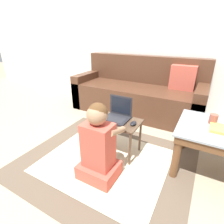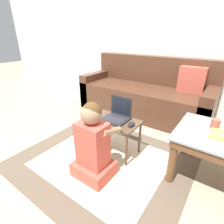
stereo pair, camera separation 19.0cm
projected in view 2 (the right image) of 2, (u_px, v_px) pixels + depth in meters
ground_plane at (98, 153)px, 1.98m from camera, size 16.00×16.00×0.00m
wall_back at (166, 33)px, 2.79m from camera, size 9.00×0.06×2.50m
area_rug at (103, 160)px, 1.86m from camera, size 1.71×1.46×0.01m
couch at (145, 95)px, 2.89m from camera, size 2.09×0.80×0.91m
laptop_desk at (114, 125)px, 1.88m from camera, size 0.54×0.33×0.40m
laptop at (117, 116)px, 1.86m from camera, size 0.26×0.23×0.24m
computer_mouse at (131, 124)px, 1.74m from camera, size 0.06×0.10×0.03m
person_seated at (93, 146)px, 1.54m from camera, size 0.34×0.40×0.74m
cup_on_table at (215, 124)px, 1.53m from camera, size 0.07×0.07×0.09m
book_on_table at (222, 135)px, 1.43m from camera, size 0.18×0.19×0.02m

